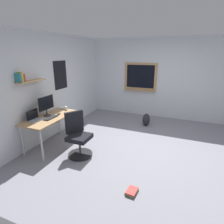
{
  "coord_description": "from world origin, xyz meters",
  "views": [
    {
      "loc": [
        -3.85,
        -0.78,
        2.14
      ],
      "look_at": [
        -0.17,
        0.72,
        0.85
      ],
      "focal_mm": 29.8,
      "sensor_mm": 36.0,
      "label": 1
    }
  ],
  "objects_px": {
    "computer_mouse": "(59,114)",
    "book_stack_on_floor": "(132,191)",
    "office_chair": "(78,137)",
    "laptop": "(35,118)",
    "monitor_primary": "(46,105)",
    "coffee_mug": "(66,108)",
    "backpack": "(146,120)",
    "keyboard": "(51,118)",
    "desk": "(50,120)"
  },
  "relations": [
    {
      "from": "coffee_mug",
      "to": "desk",
      "type": "bearing_deg",
      "value": 177.05
    },
    {
      "from": "backpack",
      "to": "book_stack_on_floor",
      "type": "height_order",
      "value": "backpack"
    },
    {
      "from": "backpack",
      "to": "laptop",
      "type": "bearing_deg",
      "value": 141.09
    },
    {
      "from": "office_chair",
      "to": "book_stack_on_floor",
      "type": "xyz_separation_m",
      "value": [
        -0.71,
        -1.41,
        -0.38
      ]
    },
    {
      "from": "keyboard",
      "to": "desk",
      "type": "bearing_deg",
      "value": 49.53
    },
    {
      "from": "office_chair",
      "to": "keyboard",
      "type": "distance_m",
      "value": 0.79
    },
    {
      "from": "desk",
      "to": "book_stack_on_floor",
      "type": "xyz_separation_m",
      "value": [
        -0.83,
        -2.21,
        -0.62
      ]
    },
    {
      "from": "monitor_primary",
      "to": "coffee_mug",
      "type": "bearing_deg",
      "value": -13.67
    },
    {
      "from": "office_chair",
      "to": "laptop",
      "type": "height_order",
      "value": "office_chair"
    },
    {
      "from": "desk",
      "to": "laptop",
      "type": "relative_size",
      "value": 4.4
    },
    {
      "from": "keyboard",
      "to": "coffee_mug",
      "type": "xyz_separation_m",
      "value": [
        0.65,
        0.05,
        0.04
      ]
    },
    {
      "from": "laptop",
      "to": "keyboard",
      "type": "relative_size",
      "value": 0.84
    },
    {
      "from": "laptop",
      "to": "backpack",
      "type": "relative_size",
      "value": 0.85
    },
    {
      "from": "desk",
      "to": "monitor_primary",
      "type": "distance_m",
      "value": 0.36
    },
    {
      "from": "laptop",
      "to": "keyboard",
      "type": "height_order",
      "value": "laptop"
    },
    {
      "from": "office_chair",
      "to": "monitor_primary",
      "type": "relative_size",
      "value": 2.05
    },
    {
      "from": "computer_mouse",
      "to": "book_stack_on_floor",
      "type": "bearing_deg",
      "value": -116.04
    },
    {
      "from": "computer_mouse",
      "to": "laptop",
      "type": "bearing_deg",
      "value": 155.95
    },
    {
      "from": "desk",
      "to": "coffee_mug",
      "type": "relative_size",
      "value": 14.83
    },
    {
      "from": "office_chair",
      "to": "keyboard",
      "type": "xyz_separation_m",
      "value": [
        0.05,
        0.72,
        0.32
      ]
    },
    {
      "from": "backpack",
      "to": "keyboard",
      "type": "bearing_deg",
      "value": 141.72
    },
    {
      "from": "laptop",
      "to": "book_stack_on_floor",
      "type": "height_order",
      "value": "laptop"
    },
    {
      "from": "monitor_primary",
      "to": "computer_mouse",
      "type": "distance_m",
      "value": 0.36
    },
    {
      "from": "keyboard",
      "to": "office_chair",
      "type": "bearing_deg",
      "value": -94.28
    },
    {
      "from": "monitor_primary",
      "to": "keyboard",
      "type": "xyz_separation_m",
      "value": [
        -0.1,
        -0.18,
        -0.26
      ]
    },
    {
      "from": "office_chair",
      "to": "computer_mouse",
      "type": "height_order",
      "value": "office_chair"
    },
    {
      "from": "laptop",
      "to": "backpack",
      "type": "xyz_separation_m",
      "value": [
        2.41,
        -1.95,
        -0.59
      ]
    },
    {
      "from": "computer_mouse",
      "to": "coffee_mug",
      "type": "distance_m",
      "value": 0.37
    },
    {
      "from": "monitor_primary",
      "to": "backpack",
      "type": "distance_m",
      "value": 2.93
    },
    {
      "from": "monitor_primary",
      "to": "coffee_mug",
      "type": "xyz_separation_m",
      "value": [
        0.55,
        -0.13,
        -0.22
      ]
    },
    {
      "from": "computer_mouse",
      "to": "office_chair",
      "type": "bearing_deg",
      "value": -114.8
    },
    {
      "from": "book_stack_on_floor",
      "to": "laptop",
      "type": "bearing_deg",
      "value": 77.51
    },
    {
      "from": "keyboard",
      "to": "book_stack_on_floor",
      "type": "height_order",
      "value": "keyboard"
    },
    {
      "from": "keyboard",
      "to": "coffee_mug",
      "type": "height_order",
      "value": "coffee_mug"
    },
    {
      "from": "laptop",
      "to": "monitor_primary",
      "type": "relative_size",
      "value": 0.67
    },
    {
      "from": "book_stack_on_floor",
      "to": "office_chair",
      "type": "bearing_deg",
      "value": 63.33
    },
    {
      "from": "desk",
      "to": "monitor_primary",
      "type": "height_order",
      "value": "monitor_primary"
    },
    {
      "from": "office_chair",
      "to": "coffee_mug",
      "type": "relative_size",
      "value": 10.33
    },
    {
      "from": "desk",
      "to": "office_chair",
      "type": "bearing_deg",
      "value": -98.66
    },
    {
      "from": "keyboard",
      "to": "laptop",
      "type": "bearing_deg",
      "value": 135.88
    },
    {
      "from": "desk",
      "to": "keyboard",
      "type": "height_order",
      "value": "keyboard"
    },
    {
      "from": "computer_mouse",
      "to": "keyboard",
      "type": "bearing_deg",
      "value": 180.0
    },
    {
      "from": "office_chair",
      "to": "keyboard",
      "type": "bearing_deg",
      "value": 85.72
    },
    {
      "from": "desk",
      "to": "book_stack_on_floor",
      "type": "relative_size",
      "value": 5.71
    },
    {
      "from": "coffee_mug",
      "to": "backpack",
      "type": "height_order",
      "value": "coffee_mug"
    },
    {
      "from": "coffee_mug",
      "to": "book_stack_on_floor",
      "type": "bearing_deg",
      "value": -122.9
    },
    {
      "from": "desk",
      "to": "office_chair",
      "type": "xyz_separation_m",
      "value": [
        -0.12,
        -0.8,
        -0.24
      ]
    },
    {
      "from": "keyboard",
      "to": "backpack",
      "type": "xyz_separation_m",
      "value": [
        2.18,
        -1.72,
        -0.55
      ]
    },
    {
      "from": "laptop",
      "to": "coffee_mug",
      "type": "height_order",
      "value": "laptop"
    },
    {
      "from": "keyboard",
      "to": "book_stack_on_floor",
      "type": "relative_size",
      "value": 1.55
    }
  ]
}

